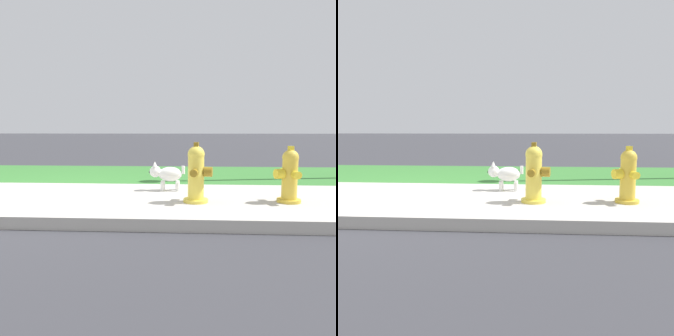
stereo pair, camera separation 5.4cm
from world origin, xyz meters
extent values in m
plane|color=#38383D|center=(0.00, 0.00, 0.00)|extent=(120.00, 120.00, 0.00)
cube|color=#BCB7AD|center=(0.00, 0.00, 0.01)|extent=(18.00, 2.32, 0.01)
cube|color=#387A33|center=(0.00, 2.46, 0.00)|extent=(18.00, 2.61, 0.01)
cylinder|color=yellow|center=(2.11, -0.12, 0.03)|extent=(0.31, 0.31, 0.05)
cylinder|color=yellow|center=(2.11, -0.12, 0.32)|extent=(0.20, 0.20, 0.55)
sphere|color=yellow|center=(2.11, -0.12, 0.60)|extent=(0.21, 0.21, 0.21)
cube|color=olive|center=(2.11, -0.12, 0.72)|extent=(0.07, 0.07, 0.06)
cylinder|color=olive|center=(2.14, 0.02, 0.39)|extent=(0.11, 0.11, 0.09)
cylinder|color=olive|center=(2.09, -0.26, 0.39)|extent=(0.11, 0.11, 0.09)
cylinder|color=olive|center=(2.26, -0.15, 0.39)|extent=(0.12, 0.14, 0.12)
cylinder|color=gold|center=(3.26, -0.07, 0.03)|extent=(0.28, 0.28, 0.05)
cylinder|color=gold|center=(3.26, -0.07, 0.31)|extent=(0.18, 0.18, 0.51)
sphere|color=gold|center=(3.26, -0.07, 0.56)|extent=(0.19, 0.19, 0.19)
cube|color=yellow|center=(3.26, -0.07, 0.67)|extent=(0.07, 0.07, 0.06)
cylinder|color=yellow|center=(3.29, -0.20, 0.37)|extent=(0.11, 0.11, 0.09)
cylinder|color=yellow|center=(3.22, 0.06, 0.37)|extent=(0.11, 0.11, 0.09)
cylinder|color=yellow|center=(3.12, -0.11, 0.37)|extent=(0.13, 0.14, 0.12)
ellipsoid|color=white|center=(1.76, 0.63, 0.25)|extent=(0.34, 0.21, 0.21)
sphere|color=white|center=(1.54, 0.62, 0.29)|extent=(0.17, 0.17, 0.17)
sphere|color=black|center=(1.46, 0.62, 0.28)|extent=(0.03, 0.03, 0.03)
cone|color=white|center=(1.53, 0.58, 0.40)|extent=(0.06, 0.06, 0.08)
cone|color=white|center=(1.53, 0.67, 0.40)|extent=(0.06, 0.06, 0.08)
cylinder|color=white|center=(1.65, 0.57, 0.07)|extent=(0.06, 0.06, 0.14)
cylinder|color=white|center=(1.65, 0.68, 0.07)|extent=(0.06, 0.06, 0.14)
cylinder|color=white|center=(1.87, 0.57, 0.07)|extent=(0.06, 0.06, 0.14)
cylinder|color=white|center=(1.87, 0.69, 0.07)|extent=(0.06, 0.06, 0.14)
cylinder|color=white|center=(1.95, 0.63, 0.31)|extent=(0.05, 0.05, 0.12)
camera|label=1|loc=(2.00, -4.10, 0.91)|focal=35.00mm
camera|label=2|loc=(2.05, -4.10, 0.91)|focal=35.00mm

